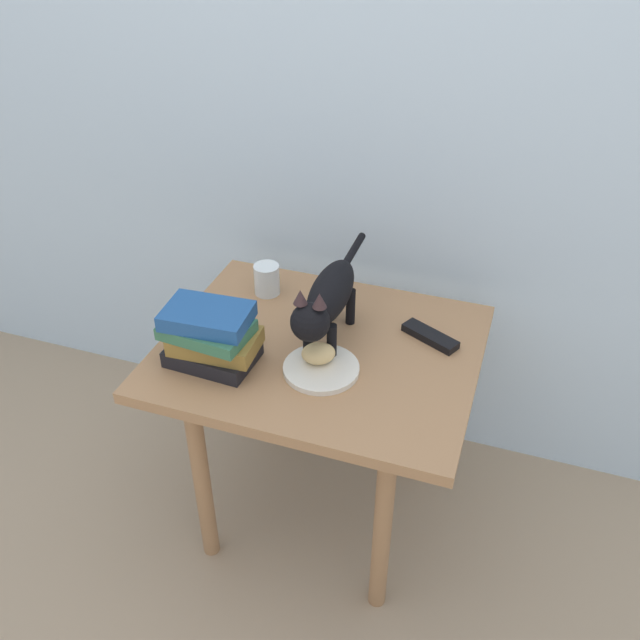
{
  "coord_description": "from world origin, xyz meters",
  "views": [
    {
      "loc": [
        0.43,
        -1.25,
        1.61
      ],
      "look_at": [
        0.0,
        0.0,
        0.68
      ],
      "focal_mm": 37.97,
      "sensor_mm": 36.0,
      "label": 1
    }
  ],
  "objects_px": {
    "bread_roll": "(318,353)",
    "side_table": "(320,373)",
    "book_stack": "(211,337)",
    "tv_remote": "(430,336)",
    "plate": "(321,369)",
    "candle_jar": "(267,281)",
    "cat": "(327,299)"
  },
  "relations": [
    {
      "from": "side_table",
      "to": "plate",
      "type": "relative_size",
      "value": 4.29
    },
    {
      "from": "side_table",
      "to": "book_stack",
      "type": "distance_m",
      "value": 0.31
    },
    {
      "from": "side_table",
      "to": "plate",
      "type": "bearing_deg",
      "value": -69.31
    },
    {
      "from": "candle_jar",
      "to": "side_table",
      "type": "bearing_deg",
      "value": -40.48
    },
    {
      "from": "side_table",
      "to": "book_stack",
      "type": "height_order",
      "value": "book_stack"
    },
    {
      "from": "bread_roll",
      "to": "book_stack",
      "type": "relative_size",
      "value": 0.36
    },
    {
      "from": "tv_remote",
      "to": "side_table",
      "type": "bearing_deg",
      "value": -128.67
    },
    {
      "from": "book_stack",
      "to": "candle_jar",
      "type": "relative_size",
      "value": 2.61
    },
    {
      "from": "bread_roll",
      "to": "tv_remote",
      "type": "xyz_separation_m",
      "value": [
        0.23,
        0.19,
        -0.03
      ]
    },
    {
      "from": "side_table",
      "to": "cat",
      "type": "distance_m",
      "value": 0.22
    },
    {
      "from": "book_stack",
      "to": "tv_remote",
      "type": "distance_m",
      "value": 0.54
    },
    {
      "from": "bread_roll",
      "to": "candle_jar",
      "type": "distance_m",
      "value": 0.35
    },
    {
      "from": "plate",
      "to": "cat",
      "type": "xyz_separation_m",
      "value": [
        -0.02,
        0.11,
        0.13
      ]
    },
    {
      "from": "bread_roll",
      "to": "candle_jar",
      "type": "bearing_deg",
      "value": 132.57
    },
    {
      "from": "bread_roll",
      "to": "book_stack",
      "type": "bearing_deg",
      "value": -165.49
    },
    {
      "from": "bread_roll",
      "to": "side_table",
      "type": "bearing_deg",
      "value": 106.16
    },
    {
      "from": "tv_remote",
      "to": "bread_roll",
      "type": "bearing_deg",
      "value": -113.76
    },
    {
      "from": "side_table",
      "to": "bread_roll",
      "type": "distance_m",
      "value": 0.15
    },
    {
      "from": "bread_roll",
      "to": "tv_remote",
      "type": "relative_size",
      "value": 0.53
    },
    {
      "from": "cat",
      "to": "tv_remote",
      "type": "bearing_deg",
      "value": 22.75
    },
    {
      "from": "side_table",
      "to": "candle_jar",
      "type": "distance_m",
      "value": 0.31
    },
    {
      "from": "side_table",
      "to": "bread_roll",
      "type": "height_order",
      "value": "bread_roll"
    },
    {
      "from": "cat",
      "to": "tv_remote",
      "type": "xyz_separation_m",
      "value": [
        0.24,
        0.1,
        -0.12
      ]
    },
    {
      "from": "side_table",
      "to": "bread_roll",
      "type": "relative_size",
      "value": 9.66
    },
    {
      "from": "tv_remote",
      "to": "candle_jar",
      "type": "bearing_deg",
      "value": -162.0
    },
    {
      "from": "cat",
      "to": "tv_remote",
      "type": "relative_size",
      "value": 3.2
    },
    {
      "from": "plate",
      "to": "bread_roll",
      "type": "distance_m",
      "value": 0.04
    },
    {
      "from": "cat",
      "to": "candle_jar",
      "type": "bearing_deg",
      "value": 143.61
    },
    {
      "from": "plate",
      "to": "candle_jar",
      "type": "relative_size",
      "value": 2.12
    },
    {
      "from": "side_table",
      "to": "tv_remote",
      "type": "distance_m",
      "value": 0.29
    },
    {
      "from": "bread_roll",
      "to": "book_stack",
      "type": "xyz_separation_m",
      "value": [
        -0.24,
        -0.06,
        0.03
      ]
    },
    {
      "from": "candle_jar",
      "to": "tv_remote",
      "type": "height_order",
      "value": "candle_jar"
    }
  ]
}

